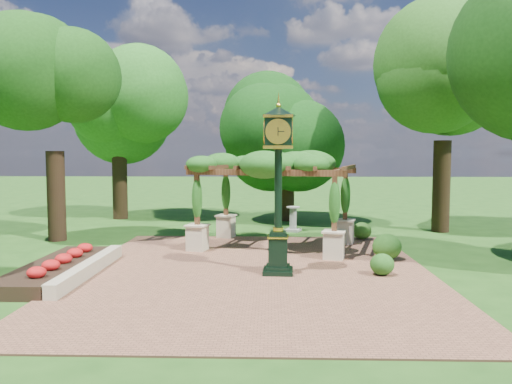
{
  "coord_description": "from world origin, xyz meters",
  "views": [
    {
      "loc": [
        0.46,
        -13.01,
        3.4
      ],
      "look_at": [
        0.0,
        2.5,
        2.2
      ],
      "focal_mm": 35.0,
      "sensor_mm": 36.0,
      "label": 1
    }
  ],
  "objects": [
    {
      "name": "tree_east_far",
      "position": [
        7.86,
        8.79,
        7.02
      ],
      "size": [
        5.07,
        5.07,
        10.21
      ],
      "color": "#322113",
      "rests_on": "ground"
    },
    {
      "name": "flower_bed",
      "position": [
        -5.5,
        0.5,
        0.18
      ],
      "size": [
        1.5,
        5.0,
        0.36
      ],
      "primitive_type": "cube",
      "color": "red",
      "rests_on": "ground"
    },
    {
      "name": "shrub_mid",
      "position": [
        4.15,
        2.74,
        0.45
      ],
      "size": [
        1.2,
        1.2,
        0.82
      ],
      "primitive_type": "ellipsoid",
      "rotation": [
        0.0,
        0.0,
        -0.41
      ],
      "color": "#245518",
      "rests_on": "brick_plaza"
    },
    {
      "name": "tree_west_far",
      "position": [
        -7.4,
        12.66,
        5.87
      ],
      "size": [
        4.79,
        4.79,
        8.56
      ],
      "color": "black",
      "rests_on": "ground"
    },
    {
      "name": "shrub_back",
      "position": [
        4.05,
        6.51,
        0.37
      ],
      "size": [
        0.88,
        0.88,
        0.67
      ],
      "primitive_type": "ellipsoid",
      "rotation": [
        0.0,
        0.0,
        0.21
      ],
      "color": "#2F611C",
      "rests_on": "brick_plaza"
    },
    {
      "name": "ground",
      "position": [
        0.0,
        0.0,
        0.0
      ],
      "size": [
        120.0,
        120.0,
        0.0
      ],
      "primitive_type": "plane",
      "color": "#1E4714",
      "rests_on": "ground"
    },
    {
      "name": "brick_plaza",
      "position": [
        0.0,
        1.0,
        0.02
      ],
      "size": [
        10.0,
        12.0,
        0.04
      ],
      "primitive_type": "cube",
      "color": "brown",
      "rests_on": "ground"
    },
    {
      "name": "sundial",
      "position": [
        1.44,
        8.63,
        0.48
      ],
      "size": [
        0.77,
        0.77,
        1.09
      ],
      "rotation": [
        0.0,
        0.0,
        -0.34
      ],
      "color": "gray",
      "rests_on": "ground"
    },
    {
      "name": "pedestal_clock",
      "position": [
        0.67,
        0.81,
        2.84
      ],
      "size": [
        0.98,
        0.98,
        4.75
      ],
      "rotation": [
        0.0,
        0.0,
        -0.04
      ],
      "color": "black",
      "rests_on": "brick_plaza"
    },
    {
      "name": "shrub_front",
      "position": [
        3.55,
        0.69,
        0.34
      ],
      "size": [
        0.85,
        0.85,
        0.6
      ],
      "primitive_type": "ellipsoid",
      "rotation": [
        0.0,
        0.0,
        0.33
      ],
      "color": "#1F4E16",
      "rests_on": "brick_plaza"
    },
    {
      "name": "tree_north",
      "position": [
        1.32,
        12.16,
        4.67
      ],
      "size": [
        4.24,
        4.24,
        6.8
      ],
      "color": "#352615",
      "rests_on": "ground"
    },
    {
      "name": "tree_west_near",
      "position": [
        -7.89,
        6.08,
        6.18
      ],
      "size": [
        4.02,
        4.02,
        9.02
      ],
      "color": "#332014",
      "rests_on": "ground"
    },
    {
      "name": "border_wall",
      "position": [
        -4.6,
        0.5,
        0.2
      ],
      "size": [
        0.35,
        5.0,
        0.4
      ],
      "primitive_type": "cube",
      "color": "#C6B793",
      "rests_on": "ground"
    },
    {
      "name": "pergola",
      "position": [
        0.58,
        4.82,
        2.85
      ],
      "size": [
        6.21,
        4.76,
        3.46
      ],
      "rotation": [
        0.0,
        0.0,
        -0.27
      ],
      "color": "beige",
      "rests_on": "brick_plaza"
    }
  ]
}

